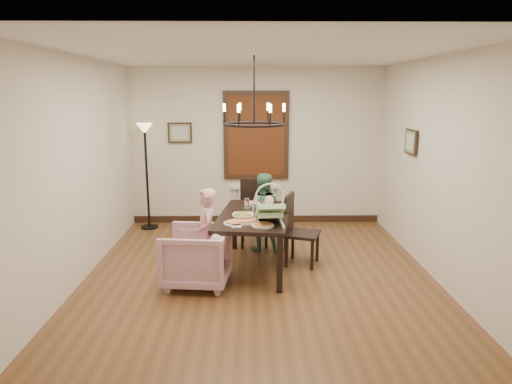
{
  "coord_description": "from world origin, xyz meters",
  "views": [
    {
      "loc": [
        -0.12,
        -5.64,
        2.34
      ],
      "look_at": [
        -0.04,
        0.28,
        1.05
      ],
      "focal_mm": 32.0,
      "sensor_mm": 36.0,
      "label": 1
    }
  ],
  "objects_px": {
    "drinking_glass": "(254,209)",
    "armchair": "(196,256)",
    "seated_man": "(262,218)",
    "floor_lamp": "(147,178)",
    "baby_bouncer": "(270,210)",
    "elderly_woman": "(207,242)",
    "chair_far": "(254,213)",
    "dining_table": "(254,220)",
    "chair_right": "(303,230)"
  },
  "relations": [
    {
      "from": "chair_right",
      "to": "seated_man",
      "type": "height_order",
      "value": "chair_right"
    },
    {
      "from": "chair_right",
      "to": "elderly_woman",
      "type": "xyz_separation_m",
      "value": [
        -1.28,
        -0.5,
        -0.01
      ]
    },
    {
      "from": "chair_right",
      "to": "drinking_glass",
      "type": "height_order",
      "value": "chair_right"
    },
    {
      "from": "elderly_woman",
      "to": "floor_lamp",
      "type": "height_order",
      "value": "floor_lamp"
    },
    {
      "from": "seated_man",
      "to": "floor_lamp",
      "type": "distance_m",
      "value": 2.33
    },
    {
      "from": "elderly_woman",
      "to": "seated_man",
      "type": "xyz_separation_m",
      "value": [
        0.74,
        1.11,
        0.0
      ]
    },
    {
      "from": "chair_right",
      "to": "armchair",
      "type": "relative_size",
      "value": 1.24
    },
    {
      "from": "baby_bouncer",
      "to": "armchair",
      "type": "bearing_deg",
      "value": -178.1
    },
    {
      "from": "elderly_woman",
      "to": "chair_right",
      "type": "bearing_deg",
      "value": 99.93
    },
    {
      "from": "dining_table",
      "to": "elderly_woman",
      "type": "height_order",
      "value": "elderly_woman"
    },
    {
      "from": "chair_far",
      "to": "chair_right",
      "type": "distance_m",
      "value": 1.07
    },
    {
      "from": "dining_table",
      "to": "drinking_glass",
      "type": "bearing_deg",
      "value": 111.74
    },
    {
      "from": "chair_far",
      "to": "chair_right",
      "type": "bearing_deg",
      "value": -51.02
    },
    {
      "from": "armchair",
      "to": "baby_bouncer",
      "type": "relative_size",
      "value": 1.51
    },
    {
      "from": "elderly_woman",
      "to": "seated_man",
      "type": "distance_m",
      "value": 1.33
    },
    {
      "from": "drinking_glass",
      "to": "baby_bouncer",
      "type": "bearing_deg",
      "value": -67.73
    },
    {
      "from": "seated_man",
      "to": "drinking_glass",
      "type": "relative_size",
      "value": 7.8
    },
    {
      "from": "seated_man",
      "to": "baby_bouncer",
      "type": "bearing_deg",
      "value": 96.45
    },
    {
      "from": "armchair",
      "to": "elderly_woman",
      "type": "relative_size",
      "value": 0.82
    },
    {
      "from": "chair_far",
      "to": "drinking_glass",
      "type": "xyz_separation_m",
      "value": [
        -0.02,
        -0.95,
        0.31
      ]
    },
    {
      "from": "dining_table",
      "to": "seated_man",
      "type": "height_order",
      "value": "seated_man"
    },
    {
      "from": "chair_far",
      "to": "drinking_glass",
      "type": "bearing_deg",
      "value": -89.99
    },
    {
      "from": "chair_right",
      "to": "seated_man",
      "type": "xyz_separation_m",
      "value": [
        -0.54,
        0.61,
        -0.0
      ]
    },
    {
      "from": "armchair",
      "to": "baby_bouncer",
      "type": "bearing_deg",
      "value": 101.15
    },
    {
      "from": "dining_table",
      "to": "elderly_woman",
      "type": "relative_size",
      "value": 1.75
    },
    {
      "from": "baby_bouncer",
      "to": "dining_table",
      "type": "bearing_deg",
      "value": 109.3
    },
    {
      "from": "drinking_glass",
      "to": "armchair",
      "type": "bearing_deg",
      "value": -142.44
    },
    {
      "from": "elderly_woman",
      "to": "baby_bouncer",
      "type": "distance_m",
      "value": 0.91
    },
    {
      "from": "dining_table",
      "to": "chair_right",
      "type": "relative_size",
      "value": 1.74
    },
    {
      "from": "dining_table",
      "to": "chair_far",
      "type": "distance_m",
      "value": 0.99
    },
    {
      "from": "armchair",
      "to": "floor_lamp",
      "type": "xyz_separation_m",
      "value": [
        -1.11,
        2.45,
        0.54
      ]
    },
    {
      "from": "baby_bouncer",
      "to": "floor_lamp",
      "type": "height_order",
      "value": "floor_lamp"
    },
    {
      "from": "chair_right",
      "to": "floor_lamp",
      "type": "height_order",
      "value": "floor_lamp"
    },
    {
      "from": "chair_far",
      "to": "floor_lamp",
      "type": "distance_m",
      "value": 2.11
    },
    {
      "from": "armchair",
      "to": "chair_right",
      "type": "bearing_deg",
      "value": 121.34
    },
    {
      "from": "baby_bouncer",
      "to": "drinking_glass",
      "type": "bearing_deg",
      "value": 108.9
    },
    {
      "from": "dining_table",
      "to": "baby_bouncer",
      "type": "distance_m",
      "value": 0.55
    },
    {
      "from": "floor_lamp",
      "to": "chair_right",
      "type": "bearing_deg",
      "value": -35.44
    },
    {
      "from": "seated_man",
      "to": "floor_lamp",
      "type": "relative_size",
      "value": 0.55
    },
    {
      "from": "chair_right",
      "to": "baby_bouncer",
      "type": "xyz_separation_m",
      "value": [
        -0.48,
        -0.58,
        0.43
      ]
    },
    {
      "from": "chair_far",
      "to": "seated_man",
      "type": "bearing_deg",
      "value": -61.92
    },
    {
      "from": "dining_table",
      "to": "floor_lamp",
      "type": "height_order",
      "value": "floor_lamp"
    },
    {
      "from": "chair_right",
      "to": "dining_table",
      "type": "bearing_deg",
      "value": 120.55
    },
    {
      "from": "dining_table",
      "to": "chair_far",
      "type": "height_order",
      "value": "chair_far"
    },
    {
      "from": "chair_far",
      "to": "elderly_woman",
      "type": "height_order",
      "value": "chair_far"
    },
    {
      "from": "seated_man",
      "to": "baby_bouncer",
      "type": "relative_size",
      "value": 1.85
    },
    {
      "from": "chair_right",
      "to": "baby_bouncer",
      "type": "distance_m",
      "value": 0.87
    },
    {
      "from": "drinking_glass",
      "to": "floor_lamp",
      "type": "height_order",
      "value": "floor_lamp"
    },
    {
      "from": "armchair",
      "to": "floor_lamp",
      "type": "distance_m",
      "value": 2.74
    },
    {
      "from": "drinking_glass",
      "to": "floor_lamp",
      "type": "xyz_separation_m",
      "value": [
        -1.83,
        1.89,
        0.08
      ]
    }
  ]
}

